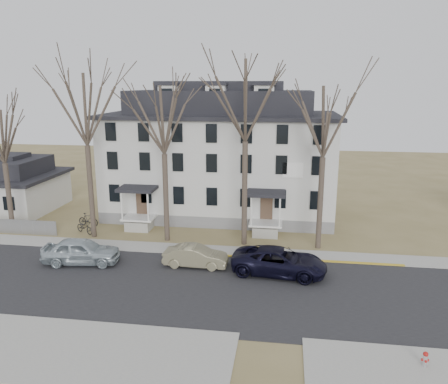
% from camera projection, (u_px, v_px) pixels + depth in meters
% --- Properties ---
extents(ground, '(120.00, 120.00, 0.00)m').
position_uv_depth(ground, '(208.00, 306.00, 23.84)').
color(ground, olive).
rests_on(ground, ground).
extents(main_road, '(120.00, 10.00, 0.04)m').
position_uv_depth(main_road, '(214.00, 290.00, 25.76)').
color(main_road, '#27272A').
rests_on(main_road, ground).
extents(far_sidewalk, '(120.00, 2.00, 0.08)m').
position_uv_depth(far_sidewalk, '(228.00, 252.00, 31.52)').
color(far_sidewalk, '#A09F97').
rests_on(far_sidewalk, ground).
extents(near_sidewalk_left, '(20.00, 5.00, 0.08)m').
position_uv_depth(near_sidewalk_left, '(19.00, 347.00, 20.14)').
color(near_sidewalk_left, '#A09F97').
rests_on(near_sidewalk_left, ground).
extents(yellow_curb, '(14.00, 0.25, 0.06)m').
position_uv_depth(yellow_curb, '(298.00, 261.00, 29.97)').
color(yellow_curb, gold).
rests_on(yellow_curb, ground).
extents(boarding_house, '(20.80, 12.36, 12.05)m').
position_uv_depth(boarding_house, '(221.00, 156.00, 40.07)').
color(boarding_house, slate).
rests_on(boarding_house, ground).
extents(small_house, '(8.70, 8.70, 5.00)m').
position_uv_depth(small_house, '(11.00, 187.00, 41.71)').
color(small_house, silver).
rests_on(small_house, ground).
extents(tree_far_left, '(8.40, 8.40, 13.72)m').
position_uv_depth(tree_far_left, '(84.00, 104.00, 32.29)').
color(tree_far_left, '#473B31').
rests_on(tree_far_left, ground).
extents(tree_mid_left, '(7.80, 7.80, 12.74)m').
position_uv_depth(tree_mid_left, '(163.00, 115.00, 31.64)').
color(tree_mid_left, '#473B31').
rests_on(tree_mid_left, ground).
extents(tree_center, '(9.00, 9.00, 14.70)m').
position_uv_depth(tree_center, '(246.00, 95.00, 30.45)').
color(tree_center, '#473B31').
rests_on(tree_center, ground).
extents(tree_mid_right, '(7.80, 7.80, 12.74)m').
position_uv_depth(tree_mid_right, '(325.00, 117.00, 30.05)').
color(tree_mid_right, '#473B31').
rests_on(tree_mid_right, ground).
extents(tree_bungalow, '(6.60, 6.60, 10.78)m').
position_uv_depth(tree_bungalow, '(1.00, 133.00, 33.79)').
color(tree_bungalow, '#473B31').
rests_on(tree_bungalow, ground).
extents(car_silver, '(5.31, 2.67, 1.74)m').
position_uv_depth(car_silver, '(81.00, 252.00, 29.27)').
color(car_silver, '#AFBDC4').
rests_on(car_silver, ground).
extents(car_tan, '(4.27, 1.57, 1.40)m').
position_uv_depth(car_tan, '(196.00, 257.00, 28.85)').
color(car_tan, gray).
rests_on(car_tan, ground).
extents(car_navy, '(6.27, 3.44, 1.66)m').
position_uv_depth(car_navy, '(279.00, 262.00, 27.67)').
color(car_navy, black).
rests_on(car_navy, ground).
extents(bicycle_left, '(2.00, 1.52, 1.01)m').
position_uv_depth(bicycle_left, '(85.00, 228.00, 35.29)').
color(bicycle_left, black).
rests_on(bicycle_left, ground).
extents(bicycle_right, '(1.90, 0.79, 1.11)m').
position_uv_depth(bicycle_right, '(88.00, 220.00, 37.09)').
color(bicycle_right, black).
rests_on(bicycle_right, ground).
extents(fire_hydrant, '(0.31, 0.29, 0.75)m').
position_uv_depth(fire_hydrant, '(425.00, 360.00, 18.59)').
color(fire_hydrant, '#B7B7BA').
rests_on(fire_hydrant, ground).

